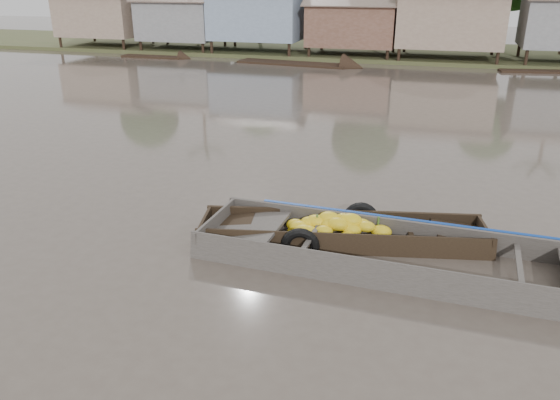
# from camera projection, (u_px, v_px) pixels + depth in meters

# --- Properties ---
(ground) EXTENTS (120.00, 120.00, 0.00)m
(ground) POSITION_uv_depth(u_px,v_px,m) (300.00, 264.00, 10.62)
(ground) COLOR #50463E
(ground) RESTS_ON ground
(riverbank) EXTENTS (120.00, 12.47, 10.22)m
(riverbank) POSITION_uv_depth(u_px,v_px,m) (460.00, 11.00, 36.98)
(riverbank) COLOR #384723
(riverbank) RESTS_ON ground
(banana_boat) EXTENTS (6.18, 2.60, 0.84)m
(banana_boat) POSITION_uv_depth(u_px,v_px,m) (337.00, 232.00, 11.54)
(banana_boat) COLOR black
(banana_boat) RESTS_ON ground
(viewer_boat) EXTENTS (8.40, 2.56, 0.67)m
(viewer_boat) POSITION_uv_depth(u_px,v_px,m) (410.00, 263.00, 10.52)
(viewer_boat) COLOR #3A3531
(viewer_boat) RESTS_ON ground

